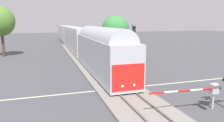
% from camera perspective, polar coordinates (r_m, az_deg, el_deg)
% --- Properties ---
extents(ground_plane, '(220.00, 220.00, 0.00)m').
position_cam_1_polar(ground_plane, '(19.34, 1.74, -7.55)').
color(ground_plane, '#47474C').
extents(road_centre_stripe, '(44.00, 0.20, 0.01)m').
position_cam_1_polar(road_centre_stripe, '(19.34, 1.74, -7.54)').
color(road_centre_stripe, beige).
rests_on(road_centre_stripe, ground).
extents(railway_track, '(4.40, 80.00, 0.32)m').
position_cam_1_polar(railway_track, '(19.31, 1.74, -7.28)').
color(railway_track, gray).
rests_on(railway_track, ground).
extents(commuter_train, '(3.04, 64.59, 5.16)m').
position_cam_1_polar(commuter_train, '(45.81, -9.93, 6.26)').
color(commuter_train, '#B2B7C1').
rests_on(commuter_train, railway_track).
extents(crossing_gate_near, '(5.56, 0.40, 1.80)m').
position_cam_1_polar(crossing_gate_near, '(15.93, 24.47, -7.19)').
color(crossing_gate_near, '#B7B7BC').
rests_on(crossing_gate_near, ground).
extents(traffic_signal_far_side, '(0.53, 0.38, 5.81)m').
position_cam_1_polar(traffic_signal_far_side, '(28.79, 5.76, 6.25)').
color(traffic_signal_far_side, '#4C4C51').
rests_on(traffic_signal_far_side, ground).
extents(pine_left_background, '(4.59, 4.59, 8.70)m').
position_cam_1_polar(pine_left_background, '(41.38, -28.00, 9.49)').
color(pine_left_background, '#4C3828').
rests_on(pine_left_background, ground).
extents(elm_centre_background, '(5.53, 5.53, 7.34)m').
position_cam_1_polar(elm_centre_background, '(42.89, 0.93, 8.73)').
color(elm_centre_background, brown).
rests_on(elm_centre_background, ground).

